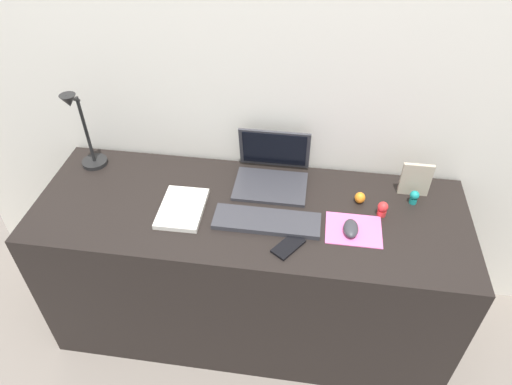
{
  "coord_description": "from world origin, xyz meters",
  "views": [
    {
      "loc": [
        0.22,
        -1.33,
        1.99
      ],
      "look_at": [
        0.03,
        0.0,
        0.83
      ],
      "focal_mm": 32.48,
      "sensor_mm": 36.0,
      "label": 1
    }
  ],
  "objects_px": {
    "mouse": "(351,228)",
    "toy_figurine_teal": "(414,197)",
    "laptop": "(272,169)",
    "desk_lamp": "(83,133)",
    "toy_figurine_red": "(383,209)",
    "toy_figurine_orange": "(360,198)",
    "picture_frame": "(416,180)",
    "cell_phone": "(288,246)",
    "keyboard": "(267,221)",
    "notebook_pad": "(182,208)"
  },
  "relations": [
    {
      "from": "keyboard",
      "to": "picture_frame",
      "type": "bearing_deg",
      "value": 24.19
    },
    {
      "from": "picture_frame",
      "to": "toy_figurine_teal",
      "type": "height_order",
      "value": "picture_frame"
    },
    {
      "from": "mouse",
      "to": "toy_figurine_teal",
      "type": "relative_size",
      "value": 1.64
    },
    {
      "from": "mouse",
      "to": "desk_lamp",
      "type": "bearing_deg",
      "value": 167.74
    },
    {
      "from": "picture_frame",
      "to": "toy_figurine_red",
      "type": "bearing_deg",
      "value": -132.02
    },
    {
      "from": "laptop",
      "to": "picture_frame",
      "type": "bearing_deg",
      "value": -0.98
    },
    {
      "from": "keyboard",
      "to": "toy_figurine_red",
      "type": "distance_m",
      "value": 0.45
    },
    {
      "from": "toy_figurine_orange",
      "to": "laptop",
      "type": "bearing_deg",
      "value": 165.67
    },
    {
      "from": "toy_figurine_orange",
      "to": "toy_figurine_red",
      "type": "relative_size",
      "value": 0.74
    },
    {
      "from": "laptop",
      "to": "picture_frame",
      "type": "relative_size",
      "value": 2.0
    },
    {
      "from": "laptop",
      "to": "desk_lamp",
      "type": "bearing_deg",
      "value": -178.07
    },
    {
      "from": "laptop",
      "to": "keyboard",
      "type": "relative_size",
      "value": 0.73
    },
    {
      "from": "keyboard",
      "to": "cell_phone",
      "type": "xyz_separation_m",
      "value": [
        0.09,
        -0.11,
        -0.01
      ]
    },
    {
      "from": "cell_phone",
      "to": "picture_frame",
      "type": "bearing_deg",
      "value": 72.68
    },
    {
      "from": "mouse",
      "to": "notebook_pad",
      "type": "height_order",
      "value": "mouse"
    },
    {
      "from": "toy_figurine_orange",
      "to": "picture_frame",
      "type": "bearing_deg",
      "value": 21.13
    },
    {
      "from": "cell_phone",
      "to": "toy_figurine_teal",
      "type": "height_order",
      "value": "toy_figurine_teal"
    },
    {
      "from": "laptop",
      "to": "mouse",
      "type": "distance_m",
      "value": 0.43
    },
    {
      "from": "desk_lamp",
      "to": "laptop",
      "type": "bearing_deg",
      "value": 1.93
    },
    {
      "from": "laptop",
      "to": "cell_phone",
      "type": "distance_m",
      "value": 0.4
    },
    {
      "from": "notebook_pad",
      "to": "picture_frame",
      "type": "distance_m",
      "value": 0.94
    },
    {
      "from": "laptop",
      "to": "desk_lamp",
      "type": "distance_m",
      "value": 0.8
    },
    {
      "from": "laptop",
      "to": "desk_lamp",
      "type": "relative_size",
      "value": 0.8
    },
    {
      "from": "toy_figurine_orange",
      "to": "toy_figurine_red",
      "type": "bearing_deg",
      "value": -37.15
    },
    {
      "from": "laptop",
      "to": "mouse",
      "type": "height_order",
      "value": "laptop"
    },
    {
      "from": "laptop",
      "to": "toy_figurine_red",
      "type": "xyz_separation_m",
      "value": [
        0.45,
        -0.16,
        -0.02
      ]
    },
    {
      "from": "picture_frame",
      "to": "toy_figurine_orange",
      "type": "bearing_deg",
      "value": -158.87
    },
    {
      "from": "laptop",
      "to": "picture_frame",
      "type": "xyz_separation_m",
      "value": [
        0.58,
        -0.01,
        0.02
      ]
    },
    {
      "from": "keyboard",
      "to": "desk_lamp",
      "type": "xyz_separation_m",
      "value": [
        -0.8,
        0.24,
        0.17
      ]
    },
    {
      "from": "laptop",
      "to": "toy_figurine_red",
      "type": "height_order",
      "value": "laptop"
    },
    {
      "from": "cell_phone",
      "to": "picture_frame",
      "type": "distance_m",
      "value": 0.61
    },
    {
      "from": "toy_figurine_teal",
      "to": "picture_frame",
      "type": "bearing_deg",
      "value": 87.32
    },
    {
      "from": "mouse",
      "to": "desk_lamp",
      "type": "height_order",
      "value": "desk_lamp"
    },
    {
      "from": "mouse",
      "to": "toy_figurine_red",
      "type": "distance_m",
      "value": 0.17
    },
    {
      "from": "picture_frame",
      "to": "toy_figurine_red",
      "type": "height_order",
      "value": "picture_frame"
    },
    {
      "from": "picture_frame",
      "to": "desk_lamp",
      "type": "bearing_deg",
      "value": -179.3
    },
    {
      "from": "cell_phone",
      "to": "toy_figurine_orange",
      "type": "distance_m",
      "value": 0.39
    },
    {
      "from": "cell_phone",
      "to": "toy_figurine_teal",
      "type": "bearing_deg",
      "value": 68.36
    },
    {
      "from": "keyboard",
      "to": "desk_lamp",
      "type": "height_order",
      "value": "desk_lamp"
    },
    {
      "from": "toy_figurine_teal",
      "to": "toy_figurine_red",
      "type": "distance_m",
      "value": 0.16
    },
    {
      "from": "toy_figurine_orange",
      "to": "toy_figurine_red",
      "type": "xyz_separation_m",
      "value": [
        0.08,
        -0.06,
        0.01
      ]
    },
    {
      "from": "picture_frame",
      "to": "toy_figurine_orange",
      "type": "height_order",
      "value": "picture_frame"
    },
    {
      "from": "mouse",
      "to": "toy_figurine_teal",
      "type": "xyz_separation_m",
      "value": [
        0.25,
        0.2,
        0.01
      ]
    },
    {
      "from": "mouse",
      "to": "toy_figurine_red",
      "type": "relative_size",
      "value": 1.52
    },
    {
      "from": "notebook_pad",
      "to": "picture_frame",
      "type": "bearing_deg",
      "value": 13.48
    },
    {
      "from": "mouse",
      "to": "picture_frame",
      "type": "distance_m",
      "value": 0.37
    },
    {
      "from": "laptop",
      "to": "cell_phone",
      "type": "height_order",
      "value": "laptop"
    },
    {
      "from": "notebook_pad",
      "to": "desk_lamp",
      "type": "bearing_deg",
      "value": 154.28
    },
    {
      "from": "toy_figurine_teal",
      "to": "notebook_pad",
      "type": "bearing_deg",
      "value": -169.03
    },
    {
      "from": "toy_figurine_red",
      "to": "laptop",
      "type": "bearing_deg",
      "value": 160.76
    }
  ]
}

